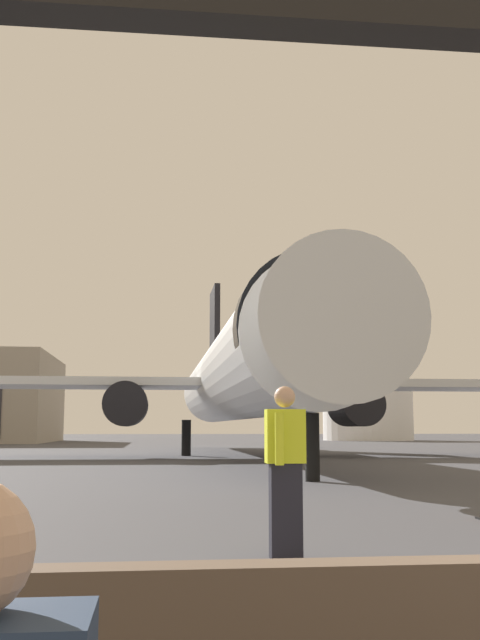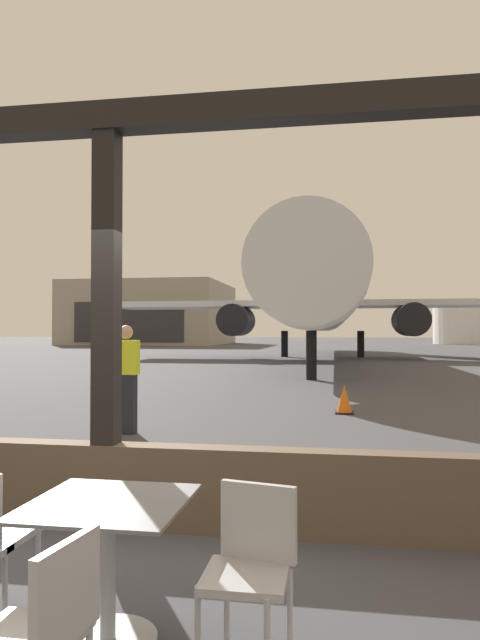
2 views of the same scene
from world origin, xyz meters
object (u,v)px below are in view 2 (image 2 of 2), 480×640
(cafe_chair_window_right, at_px, (251,558))
(fuel_storage_tank, at_px, (471,324))
(distant_hangar, at_px, (153,314))
(dining_table, at_px, (108,558))
(airplane, at_px, (321,298))
(cafe_chair_aisle_left, at_px, (44,626))
(traffic_cone, at_px, (344,400))
(ground_crew_worker, at_px, (126,377))

(cafe_chair_window_right, distance_m, fuel_storage_tank, 76.49)
(distant_hangar, bearing_deg, cafe_chair_window_right, -71.52)
(dining_table, height_order, cafe_chair_window_right, cafe_chair_window_right)
(cafe_chair_window_right, height_order, airplane, airplane)
(cafe_chair_window_right, xyz_separation_m, cafe_chair_aisle_left, (-0.70, -0.73, -0.02))
(fuel_storage_tank, bearing_deg, cafe_chair_aisle_left, -103.72)
(distant_hangar, bearing_deg, airplane, -58.88)
(traffic_cone, height_order, distant_hangar, distant_hangar)
(fuel_storage_tank, bearing_deg, ground_crew_worker, -106.73)
(airplane, relative_size, ground_crew_worker, 21.15)
(ground_crew_worker, bearing_deg, cafe_chair_aisle_left, -71.82)
(cafe_chair_aisle_left, bearing_deg, airplane, 89.41)
(airplane, relative_size, traffic_cone, 63.82)
(airplane, xyz_separation_m, distant_hangar, (-22.64, 37.49, 0.29))
(airplane, distance_m, distant_hangar, 43.80)
(traffic_cone, bearing_deg, ground_crew_worker, -140.80)
(cafe_chair_aisle_left, relative_size, ground_crew_worker, 0.49)
(cafe_chair_aisle_left, bearing_deg, dining_table, 95.37)
(traffic_cone, relative_size, distant_hangar, 0.03)
(cafe_chair_aisle_left, xyz_separation_m, airplane, (0.33, 32.08, 3.09))
(ground_crew_worker, height_order, distant_hangar, distant_hangar)
(dining_table, distance_m, cafe_chair_aisle_left, 0.83)
(cafe_chair_window_right, distance_m, traffic_cone, 8.87)
(dining_table, bearing_deg, ground_crew_worker, 109.85)
(cafe_chair_aisle_left, relative_size, fuel_storage_tank, 0.09)
(cafe_chair_aisle_left, relative_size, traffic_cone, 1.47)
(airplane, bearing_deg, traffic_cone, -87.55)
(traffic_cone, bearing_deg, dining_table, -98.90)
(traffic_cone, bearing_deg, distant_hangar, 111.47)
(cafe_chair_window_right, bearing_deg, dining_table, 173.55)
(fuel_storage_tank, bearing_deg, cafe_chair_window_right, -103.35)
(dining_table, height_order, airplane, airplane)
(ground_crew_worker, height_order, traffic_cone, ground_crew_worker)
(distant_hangar, bearing_deg, cafe_chair_aisle_left, -72.22)
(cafe_chair_window_right, distance_m, ground_crew_worker, 6.67)
(cafe_chair_window_right, bearing_deg, airplane, 90.67)
(dining_table, xyz_separation_m, distant_hangar, (-22.23, 68.75, 3.44))
(cafe_chair_aisle_left, xyz_separation_m, ground_crew_worker, (-2.21, 6.72, 0.39))
(distant_hangar, relative_size, fuel_storage_tank, 2.04)
(cafe_chair_aisle_left, height_order, ground_crew_worker, ground_crew_worker)
(cafe_chair_window_right, xyz_separation_m, distant_hangar, (-23.01, 68.84, 3.36))
(ground_crew_worker, bearing_deg, fuel_storage_tank, 73.27)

